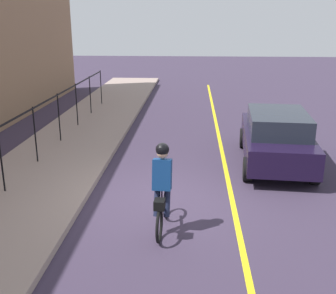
% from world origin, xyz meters
% --- Properties ---
extents(ground_plane, '(80.00, 80.00, 0.00)m').
position_xyz_m(ground_plane, '(0.00, 0.00, 0.00)').
color(ground_plane, '#352B3F').
extents(lane_line_centre, '(36.00, 0.12, 0.01)m').
position_xyz_m(lane_line_centre, '(0.00, -1.60, 0.00)').
color(lane_line_centre, yellow).
rests_on(lane_line_centre, ground).
extents(sidewalk, '(40.00, 3.20, 0.15)m').
position_xyz_m(sidewalk, '(0.00, 3.40, 0.07)').
color(sidewalk, gray).
rests_on(sidewalk, ground).
extents(iron_fence, '(19.44, 0.04, 1.60)m').
position_xyz_m(iron_fence, '(1.00, 3.80, 1.36)').
color(iron_fence, black).
rests_on(iron_fence, sidewalk).
extents(cyclist_lead, '(1.71, 0.38, 1.83)m').
position_xyz_m(cyclist_lead, '(-1.49, -0.07, 0.91)').
color(cyclist_lead, black).
rests_on(cyclist_lead, ground).
extents(patrol_sedan, '(4.52, 2.19, 1.58)m').
position_xyz_m(patrol_sedan, '(2.71, -3.05, 0.82)').
color(patrol_sedan, black).
rests_on(patrol_sedan, ground).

